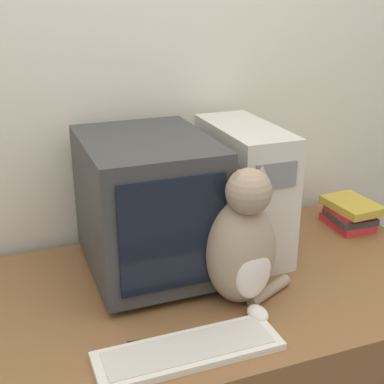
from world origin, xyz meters
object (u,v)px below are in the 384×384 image
(crt_monitor, at_px, (148,205))
(pen, at_px, (153,341))
(book_stack, at_px, (350,214))
(computer_tower, at_px, (243,189))
(cat, at_px, (243,246))
(keyboard, at_px, (189,350))

(crt_monitor, xyz_separation_m, pen, (-0.10, -0.35, -0.22))
(book_stack, bearing_deg, crt_monitor, -176.41)
(computer_tower, relative_size, cat, 1.05)
(crt_monitor, bearing_deg, cat, -53.72)
(computer_tower, height_order, cat, computer_tower)
(keyboard, bearing_deg, pen, 131.84)
(cat, bearing_deg, pen, -165.03)
(computer_tower, distance_m, book_stack, 0.48)
(computer_tower, relative_size, keyboard, 0.92)
(computer_tower, xyz_separation_m, keyboard, (-0.37, -0.47, -0.21))
(computer_tower, height_order, keyboard, computer_tower)
(cat, bearing_deg, crt_monitor, 123.50)
(computer_tower, relative_size, pen, 3.22)
(keyboard, distance_m, cat, 0.32)
(computer_tower, xyz_separation_m, book_stack, (0.45, 0.01, -0.16))
(pen, bearing_deg, book_stack, 24.53)
(keyboard, bearing_deg, crt_monitor, 86.09)
(computer_tower, distance_m, pen, 0.62)
(keyboard, xyz_separation_m, cat, (0.22, 0.17, 0.17))
(keyboard, bearing_deg, cat, 37.16)
(crt_monitor, xyz_separation_m, cat, (0.19, -0.26, -0.05))
(crt_monitor, xyz_separation_m, book_stack, (0.79, 0.05, -0.17))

